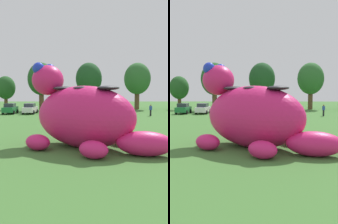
% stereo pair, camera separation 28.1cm
% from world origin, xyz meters
% --- Properties ---
extents(ground_plane, '(160.00, 160.00, 0.00)m').
position_xyz_m(ground_plane, '(0.00, 0.00, 0.00)').
color(ground_plane, '#427533').
extents(giant_inflatable_creature, '(10.71, 7.53, 5.55)m').
position_xyz_m(giant_inflatable_creature, '(-1.28, 0.72, 2.03)').
color(giant_inflatable_creature, '#E01E6B').
rests_on(giant_inflatable_creature, ground).
extents(car_green, '(2.04, 4.15, 1.72)m').
position_xyz_m(car_green, '(-13.39, 25.32, 0.86)').
color(car_green, '#1E7238').
rests_on(car_green, ground).
extents(car_white, '(2.01, 4.14, 1.72)m').
position_xyz_m(car_white, '(-10.14, 25.34, 0.86)').
color(car_white, white).
rests_on(car_white, ground).
extents(car_red, '(2.16, 4.21, 1.72)m').
position_xyz_m(car_red, '(-6.67, 26.01, 0.86)').
color(car_red, red).
rests_on(car_red, ground).
extents(tree_left, '(3.77, 3.77, 6.69)m').
position_xyz_m(tree_left, '(-16.73, 33.71, 4.38)').
color(tree_left, brown).
rests_on(tree_left, ground).
extents(tree_mid_left, '(5.21, 5.21, 9.25)m').
position_xyz_m(tree_mid_left, '(-9.58, 33.05, 6.05)').
color(tree_mid_left, brown).
rests_on(tree_mid_left, ground).
extents(tree_centre_left, '(5.41, 5.41, 9.60)m').
position_xyz_m(tree_centre_left, '(-0.29, 36.24, 6.28)').
color(tree_centre_left, brown).
rests_on(tree_centre_left, ground).
extents(tree_centre, '(5.39, 5.39, 9.57)m').
position_xyz_m(tree_centre, '(9.72, 36.13, 6.26)').
color(tree_centre, brown).
rests_on(tree_centre, ground).
extents(spectator_near_inflatable, '(0.38, 0.26, 1.71)m').
position_xyz_m(spectator_near_inflatable, '(0.77, 9.69, 0.85)').
color(spectator_near_inflatable, black).
rests_on(spectator_near_inflatable, ground).
extents(spectator_mid_field, '(0.38, 0.26, 1.71)m').
position_xyz_m(spectator_mid_field, '(2.35, 15.78, 0.85)').
color(spectator_mid_field, black).
rests_on(spectator_mid_field, ground).
extents(spectator_by_cars, '(0.38, 0.26, 1.71)m').
position_xyz_m(spectator_by_cars, '(8.68, 21.71, 0.85)').
color(spectator_by_cars, black).
rests_on(spectator_by_cars, ground).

